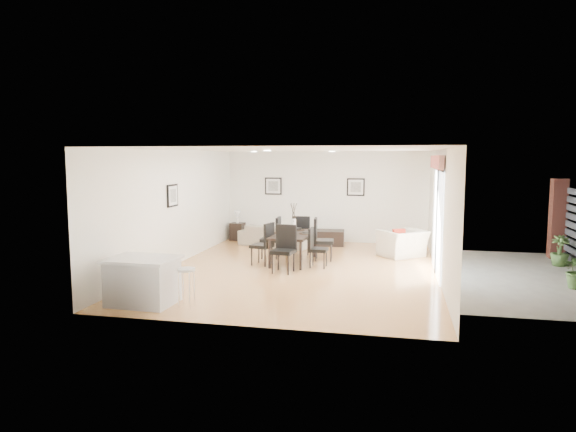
% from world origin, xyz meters
% --- Properties ---
extents(ground, '(8.00, 8.00, 0.00)m').
position_xyz_m(ground, '(0.00, 0.00, 0.00)').
color(ground, tan).
rests_on(ground, ground).
extents(wall_back, '(6.00, 0.04, 2.70)m').
position_xyz_m(wall_back, '(0.00, 4.00, 1.35)').
color(wall_back, white).
rests_on(wall_back, ground).
extents(wall_front, '(6.00, 0.04, 2.70)m').
position_xyz_m(wall_front, '(0.00, -4.00, 1.35)').
color(wall_front, white).
rests_on(wall_front, ground).
extents(wall_left, '(0.04, 8.00, 2.70)m').
position_xyz_m(wall_left, '(-3.00, 0.00, 1.35)').
color(wall_left, white).
rests_on(wall_left, ground).
extents(wall_right, '(0.04, 8.00, 2.70)m').
position_xyz_m(wall_right, '(3.00, 0.00, 1.35)').
color(wall_right, white).
rests_on(wall_right, ground).
extents(ceiling, '(6.00, 8.00, 0.02)m').
position_xyz_m(ceiling, '(0.00, 0.00, 2.70)').
color(ceiling, white).
rests_on(ceiling, wall_back).
extents(sofa, '(2.20, 1.33, 0.60)m').
position_xyz_m(sofa, '(-1.27, 2.87, 0.30)').
color(sofa, '#A19983').
rests_on(sofa, ground).
extents(armchair, '(1.40, 1.38, 0.69)m').
position_xyz_m(armchair, '(2.27, 2.05, 0.34)').
color(armchair, beige).
rests_on(armchair, ground).
extents(courtyard_plant_b, '(0.44, 0.44, 0.72)m').
position_xyz_m(courtyard_plant_b, '(5.85, 1.68, 0.36)').
color(courtyard_plant_b, '#395424').
rests_on(courtyard_plant_b, ground).
extents(dining_table, '(0.91, 1.72, 0.70)m').
position_xyz_m(dining_table, '(-0.31, 0.77, 0.63)').
color(dining_table, black).
rests_on(dining_table, ground).
extents(dining_chair_wnear, '(0.54, 0.54, 1.00)m').
position_xyz_m(dining_chair_wnear, '(-0.91, 0.32, 0.56)').
color(dining_chair_wnear, black).
rests_on(dining_chair_wnear, ground).
extents(dining_chair_wfar, '(0.49, 0.49, 1.04)m').
position_xyz_m(dining_chair_wfar, '(-0.90, 1.19, 0.58)').
color(dining_chair_wfar, black).
rests_on(dining_chair_wfar, ground).
extents(dining_chair_enear, '(0.42, 0.42, 0.91)m').
position_xyz_m(dining_chair_enear, '(0.28, 0.35, 0.51)').
color(dining_chair_enear, black).
rests_on(dining_chair_enear, ground).
extents(dining_chair_efar, '(0.51, 0.51, 1.04)m').
position_xyz_m(dining_chair_efar, '(0.27, 1.18, 0.58)').
color(dining_chair_efar, black).
rests_on(dining_chair_efar, ground).
extents(dining_chair_head, '(0.53, 0.53, 1.05)m').
position_xyz_m(dining_chair_head, '(-0.30, -0.27, 0.58)').
color(dining_chair_head, black).
rests_on(dining_chair_head, ground).
extents(dining_chair_foot, '(0.48, 0.48, 1.02)m').
position_xyz_m(dining_chair_foot, '(-0.31, 1.81, 0.57)').
color(dining_chair_foot, black).
rests_on(dining_chair_foot, ground).
extents(vase, '(0.96, 1.47, 0.75)m').
position_xyz_m(vase, '(-0.31, 0.77, 1.01)').
color(vase, white).
rests_on(vase, dining_table).
extents(coffee_table, '(1.12, 0.72, 0.43)m').
position_xyz_m(coffee_table, '(0.10, 3.36, 0.21)').
color(coffee_table, black).
rests_on(coffee_table, ground).
extents(side_table, '(0.41, 0.41, 0.53)m').
position_xyz_m(side_table, '(-2.66, 3.66, 0.27)').
color(side_table, black).
rests_on(side_table, ground).
extents(table_lamp, '(0.19, 0.19, 0.37)m').
position_xyz_m(table_lamp, '(-2.66, 3.65, 0.77)').
color(table_lamp, white).
rests_on(table_lamp, side_table).
extents(cushion, '(0.34, 0.26, 0.33)m').
position_xyz_m(cushion, '(2.17, 1.95, 0.56)').
color(cushion, '#AA2615').
rests_on(cushion, armchair).
extents(kitchen_island, '(1.20, 0.94, 0.82)m').
position_xyz_m(kitchen_island, '(-2.16, -3.23, 0.41)').
color(kitchen_island, '#BCBCBE').
rests_on(kitchen_island, ground).
extents(bar_stool, '(0.31, 0.31, 0.67)m').
position_xyz_m(bar_stool, '(-1.35, -3.23, 0.57)').
color(bar_stool, silver).
rests_on(bar_stool, ground).
extents(framed_print_back_left, '(0.52, 0.04, 0.52)m').
position_xyz_m(framed_print_back_left, '(-1.60, 3.97, 1.65)').
color(framed_print_back_left, black).
rests_on(framed_print_back_left, wall_back).
extents(framed_print_back_right, '(0.52, 0.04, 0.52)m').
position_xyz_m(framed_print_back_right, '(0.90, 3.97, 1.65)').
color(framed_print_back_right, black).
rests_on(framed_print_back_right, wall_back).
extents(framed_print_left_wall, '(0.04, 0.52, 0.52)m').
position_xyz_m(framed_print_left_wall, '(-2.97, -0.20, 1.65)').
color(framed_print_left_wall, black).
rests_on(framed_print_left_wall, wall_left).
extents(sliding_door, '(0.12, 2.70, 2.57)m').
position_xyz_m(sliding_door, '(2.96, 0.30, 1.66)').
color(sliding_door, white).
rests_on(sliding_door, wall_right).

